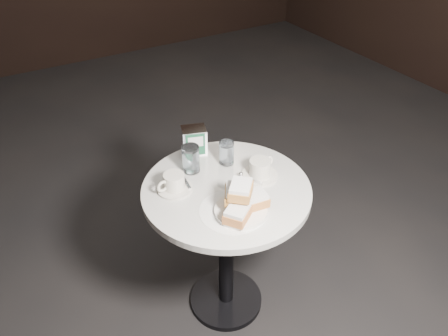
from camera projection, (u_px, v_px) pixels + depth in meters
ground at (226, 301)px, 2.23m from camera, size 7.00×7.00×0.00m
cafe_table at (226, 222)px, 1.91m from camera, size 0.70×0.70×0.74m
sugar_spill at (233, 211)px, 1.68m from camera, size 0.32×0.32×0.00m
beignet_plate at (242, 202)px, 1.64m from camera, size 0.26×0.26×0.13m
coffee_cup_left at (174, 183)px, 1.76m from camera, size 0.17×0.17×0.08m
coffee_cup_right at (260, 169)px, 1.84m from camera, size 0.19×0.19×0.08m
water_glass_left at (191, 159)px, 1.86m from camera, size 0.09×0.09×0.12m
water_glass_right at (226, 153)px, 1.90m from camera, size 0.07×0.07×0.11m
napkin_dispenser at (194, 141)px, 1.97m from camera, size 0.13×0.12×0.12m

